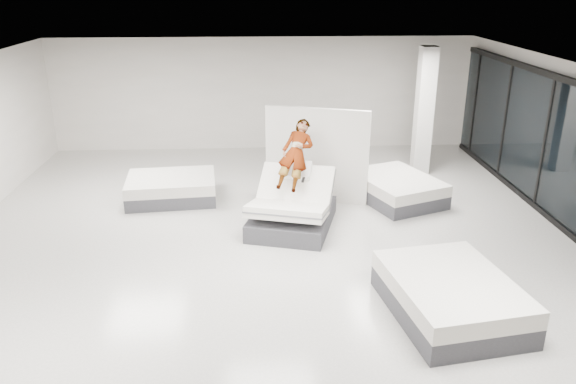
# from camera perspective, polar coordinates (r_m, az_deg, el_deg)

# --- Properties ---
(room) EXTENTS (14.00, 14.04, 3.20)m
(room) POSITION_cam_1_polar(r_m,az_deg,el_deg) (9.61, -2.03, 1.93)
(room) COLOR beige
(room) RESTS_ON ground
(hero_bed) EXTENTS (1.99, 2.33, 1.23)m
(hero_bed) POSITION_cam_1_polar(r_m,az_deg,el_deg) (11.25, 0.45, -1.79)
(hero_bed) COLOR #3A3A40
(hero_bed) RESTS_ON floor
(person) EXTENTS (0.96, 1.54, 1.38)m
(person) POSITION_cam_1_polar(r_m,az_deg,el_deg) (11.25, 0.81, 2.79)
(person) COLOR slate
(person) RESTS_ON hero_bed
(remote) EXTENTS (0.09, 0.15, 0.08)m
(remote) POSITION_cam_1_polar(r_m,az_deg,el_deg) (10.94, 1.55, 1.25)
(remote) COLOR black
(remote) RESTS_ON person
(divider_panel) EXTENTS (2.23, 0.86, 2.11)m
(divider_panel) POSITION_cam_1_polar(r_m,az_deg,el_deg) (12.46, 2.90, 3.77)
(divider_panel) COLOR silver
(divider_panel) RESTS_ON floor
(flat_bed_right_far) EXTENTS (2.13, 2.40, 0.55)m
(flat_bed_right_far) POSITION_cam_1_polar(r_m,az_deg,el_deg) (12.91, 10.93, 0.35)
(flat_bed_right_far) COLOR #3A3A40
(flat_bed_right_far) RESTS_ON floor
(flat_bed_right_near) EXTENTS (1.98, 2.44, 0.61)m
(flat_bed_right_near) POSITION_cam_1_polar(r_m,az_deg,el_deg) (8.80, 16.16, -10.16)
(flat_bed_right_near) COLOR #3A3A40
(flat_bed_right_near) RESTS_ON floor
(flat_bed_left_far) EXTENTS (2.08, 1.64, 0.54)m
(flat_bed_left_far) POSITION_cam_1_polar(r_m,az_deg,el_deg) (12.99, -11.75, 0.39)
(flat_bed_left_far) COLOR #3A3A40
(flat_bed_left_far) RESTS_ON floor
(column) EXTENTS (0.40, 0.40, 3.20)m
(column) POSITION_cam_1_polar(r_m,az_deg,el_deg) (14.55, 13.65, 7.93)
(column) COLOR silver
(column) RESTS_ON floor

